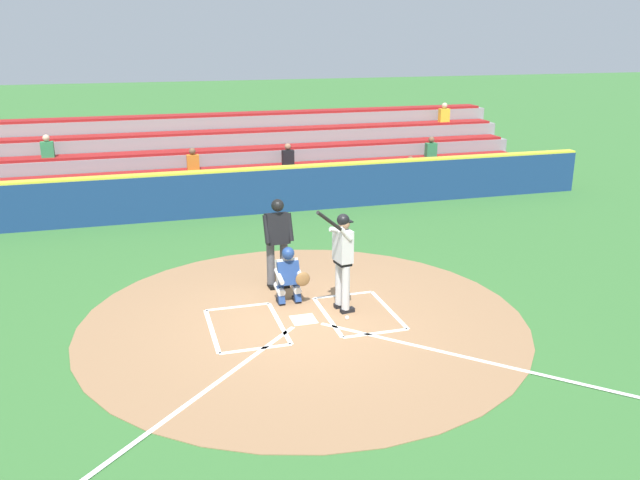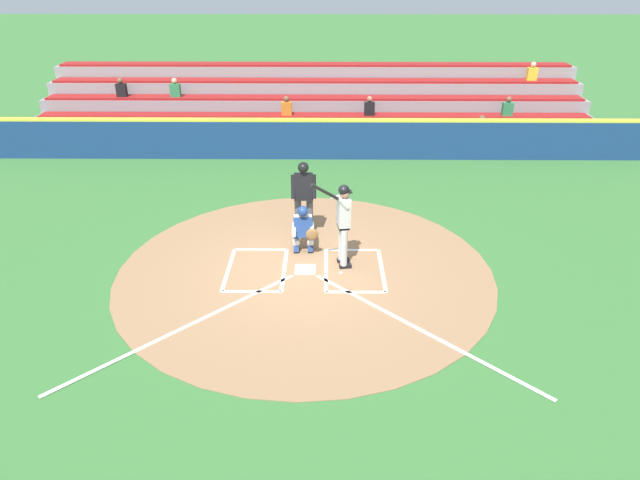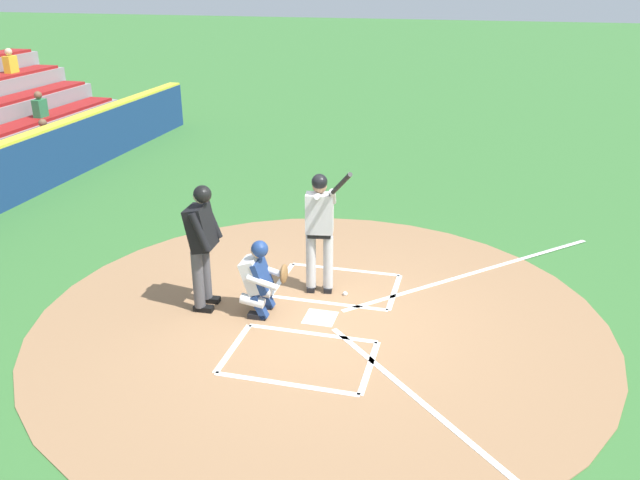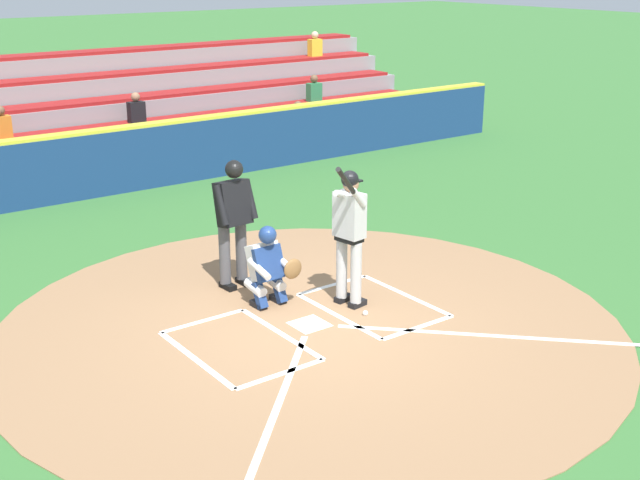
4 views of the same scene
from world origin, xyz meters
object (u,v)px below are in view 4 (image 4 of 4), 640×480
batter (349,228)px  plate_umpire (233,215)px  catcher (268,264)px  baseball (365,313)px

batter → plate_umpire: size_ratio=1.14×
catcher → baseball: (-0.82, 1.05, -0.55)m
batter → plate_umpire: bearing=-59.5°
catcher → plate_umpire: (0.02, -0.83, 0.49)m
plate_umpire → baseball: plate_umpire is taller
batter → catcher: batter is taller
batter → catcher: bearing=-37.5°
catcher → plate_umpire: bearing=-88.4°
batter → plate_umpire: (0.88, -1.49, -0.02)m
catcher → baseball: bearing=128.0°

